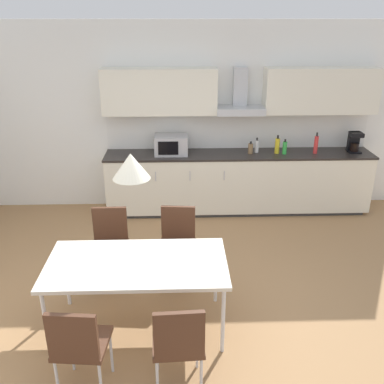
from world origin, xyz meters
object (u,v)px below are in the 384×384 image
(bottle_green, at_px, (285,148))
(chair_far_left, at_px, (110,239))
(bottle_red, at_px, (316,144))
(bottle_yellow, at_px, (277,146))
(bottle_brown, at_px, (251,148))
(microwave, at_px, (171,145))
(bottle_white, at_px, (257,146))
(pendant_lamp, at_px, (131,166))
(chair_far_right, at_px, (178,238))
(coffee_maker, at_px, (354,142))
(dining_table, at_px, (137,266))
(chair_near_right, at_px, (178,340))
(chair_near_left, at_px, (78,342))

(bottle_green, xyz_separation_m, chair_far_left, (-2.34, -1.79, -0.49))
(bottle_red, relative_size, bottle_yellow, 1.16)
(bottle_brown, height_order, chair_far_left, bottle_brown)
(microwave, bearing_deg, chair_far_left, -109.96)
(bottle_green, distance_m, bottle_yellow, 0.11)
(bottle_white, xyz_separation_m, pendant_lamp, (-1.57, -2.69, 0.65))
(bottle_yellow, bearing_deg, bottle_white, 169.04)
(chair_far_left, bearing_deg, chair_far_right, -0.02)
(coffee_maker, xyz_separation_m, chair_far_right, (-2.64, -1.87, -0.54))
(bottle_green, bearing_deg, microwave, 178.07)
(bottle_green, xyz_separation_m, dining_table, (-1.96, -2.60, -0.33))
(chair_near_right, relative_size, chair_near_left, 1.00)
(chair_near_left, bearing_deg, chair_far_left, 89.76)
(coffee_maker, height_order, bottle_red, bottle_red)
(dining_table, height_order, chair_near_right, chair_near_right)
(pendant_lamp, bearing_deg, bottle_white, 59.83)
(bottle_white, xyz_separation_m, chair_far_left, (-1.94, -1.88, -0.49))
(chair_near_left, bearing_deg, bottle_green, 55.47)
(chair_far_right, bearing_deg, bottle_white, 57.84)
(bottle_red, xyz_separation_m, pendant_lamp, (-2.43, -2.62, 0.61))
(coffee_maker, bearing_deg, pendant_lamp, -138.44)
(bottle_white, bearing_deg, chair_far_left, -135.88)
(bottle_green, relative_size, chair_far_left, 0.26)
(chair_far_right, height_order, pendant_lamp, pendant_lamp)
(bottle_green, height_order, dining_table, bottle_green)
(dining_table, xyz_separation_m, chair_near_left, (-0.38, -0.81, -0.15))
(bottle_red, height_order, dining_table, bottle_red)
(bottle_brown, xyz_separation_m, chair_near_right, (-1.09, -3.44, -0.47))
(bottle_yellow, height_order, dining_table, bottle_yellow)
(bottle_yellow, xyz_separation_m, chair_near_right, (-1.48, -3.45, -0.51))
(bottle_red, relative_size, bottle_white, 1.42)
(microwave, xyz_separation_m, dining_table, (-0.29, -2.65, -0.38))
(bottle_white, relative_size, chair_near_right, 0.26)
(microwave, xyz_separation_m, bottle_white, (1.27, 0.04, -0.04))
(bottle_green, bearing_deg, bottle_red, 2.15)
(coffee_maker, xyz_separation_m, chair_near_left, (-3.41, -3.49, -0.54))
(microwave, distance_m, chair_far_right, 1.92)
(bottle_yellow, height_order, chair_near_left, bottle_yellow)
(microwave, height_order, chair_near_left, microwave)
(bottle_green, bearing_deg, dining_table, -127.07)
(bottle_red, relative_size, bottle_green, 1.41)
(coffee_maker, xyz_separation_m, bottle_brown, (-1.56, -0.05, -0.07))
(chair_far_left, bearing_deg, chair_near_right, -65.03)
(chair_near_left, bearing_deg, microwave, 78.95)
(bottle_yellow, xyz_separation_m, pendant_lamp, (-1.86, -2.64, 0.63))
(microwave, height_order, bottle_yellow, microwave)
(dining_table, bearing_deg, coffee_maker, 41.56)
(bottle_green, bearing_deg, chair_near_right, -114.93)
(coffee_maker, distance_m, bottle_white, 1.46)
(microwave, relative_size, bottle_yellow, 1.76)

